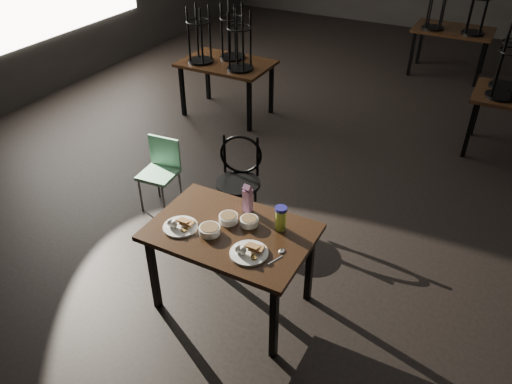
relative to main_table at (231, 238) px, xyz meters
The scene contains 13 objects.
main_table is the anchor object (origin of this frame).
plate_left 0.39m from the main_table, 156.74° to the right, with size 0.26×0.26×0.08m.
plate_right 0.31m from the main_table, 35.36° to the right, with size 0.27×0.27×0.09m.
bowl_near 0.15m from the main_table, 128.94° to the left, with size 0.15×0.15×0.06m.
bowl_far 0.19m from the main_table, 55.19° to the left, with size 0.14×0.14×0.05m.
bowl_big 0.19m from the main_table, 139.76° to the right, with size 0.16×0.16×0.05m.
juice_carton 0.33m from the main_table, 90.89° to the left, with size 0.07×0.07×0.24m.
water_bottle 0.41m from the main_table, 30.13° to the left, with size 0.12×0.12×0.20m.
spoon 0.45m from the main_table, ahead, with size 0.06×0.20×0.01m.
bentwood_chair 1.13m from the main_table, 116.36° to the left, with size 0.47×0.46×0.89m.
school_chair 1.60m from the main_table, 146.70° to the left, with size 0.37×0.37×0.74m.
bg_table_left 3.57m from the main_table, 121.25° to the left, with size 1.20×0.80×1.48m.
bg_table_far 6.04m from the main_table, 84.62° to the left, with size 1.20×0.80×1.48m.
Camera 1 is at (1.13, -4.97, 3.05)m, focal length 35.00 mm.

